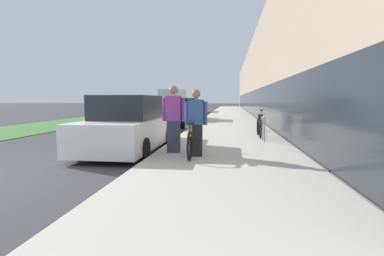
{
  "coord_description": "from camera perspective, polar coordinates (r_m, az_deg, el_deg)",
  "views": [
    {
      "loc": [
        5.1,
        -5.12,
        1.59
      ],
      "look_at": [
        2.81,
        12.74,
        -0.15
      ],
      "focal_mm": 28.0,
      "sensor_mm": 36.0,
      "label": 1
    }
  ],
  "objects": [
    {
      "name": "sidewalk_slab",
      "position": [
        26.16,
        7.21,
        2.15
      ],
      "size": [
        3.97,
        70.0,
        0.16
      ],
      "color": "#BCB5A5",
      "rests_on": "ground"
    },
    {
      "name": "vintage_roadster_curbside",
      "position": [
        15.17,
        -5.32,
        1.18
      ],
      "size": [
        1.73,
        3.94,
        1.04
      ],
      "color": "silver",
      "rests_on": "ground"
    },
    {
      "name": "lawn_strip",
      "position": [
        32.01,
        -12.3,
        2.56
      ],
      "size": [
        4.34,
        70.0,
        0.03
      ],
      "color": "#3D7533",
      "rests_on": "ground"
    },
    {
      "name": "tandem_bicycle",
      "position": [
        7.85,
        0.4,
        -2.22
      ],
      "size": [
        0.52,
        2.47,
        0.88
      ],
      "color": "black",
      "rests_on": "sidewalk_slab"
    },
    {
      "name": "bike_rack_hoop",
      "position": [
        10.48,
        13.47,
        0.32
      ],
      "size": [
        0.05,
        0.6,
        0.84
      ],
      "color": "gray",
      "rests_on": "sidewalk_slab"
    },
    {
      "name": "moving_truck",
      "position": [
        36.53,
        -3.48,
        5.17
      ],
      "size": [
        2.51,
        6.97,
        2.71
      ],
      "color": "orange",
      "rests_on": "ground"
    },
    {
      "name": "person_bystander",
      "position": [
        8.06,
        -3.53,
        1.72
      ],
      "size": [
        0.61,
        0.24,
        1.79
      ],
      "color": "#33384C",
      "rests_on": "sidewalk_slab"
    },
    {
      "name": "cruiser_bike_nearest",
      "position": [
        11.69,
        12.69,
        0.17
      ],
      "size": [
        0.52,
        1.67,
        0.88
      ],
      "color": "black",
      "rests_on": "sidewalk_slab"
    },
    {
      "name": "parked_sedan_far",
      "position": [
        21.26,
        -1.15,
        3.25
      ],
      "size": [
        1.85,
        4.61,
        1.66
      ],
      "color": "#4C5156",
      "rests_on": "ground"
    },
    {
      "name": "cruiser_bike_middle",
      "position": [
        14.03,
        12.94,
        1.17
      ],
      "size": [
        0.52,
        1.87,
        0.98
      ],
      "color": "black",
      "rests_on": "sidewalk_slab"
    },
    {
      "name": "storefront_facade",
      "position": [
        34.88,
        19.06,
        8.59
      ],
      "size": [
        10.01,
        70.0,
        7.31
      ],
      "color": "gray",
      "rests_on": "ground"
    },
    {
      "name": "person_rider",
      "position": [
        7.49,
        0.77,
        1.0
      ],
      "size": [
        0.57,
        0.22,
        1.68
      ],
      "color": "black",
      "rests_on": "sidewalk_slab"
    },
    {
      "name": "parked_sedan_curbside",
      "position": [
        9.37,
        -12.07,
        0.33
      ],
      "size": [
        1.98,
        4.58,
        1.7
      ],
      "color": "white",
      "rests_on": "ground"
    }
  ]
}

